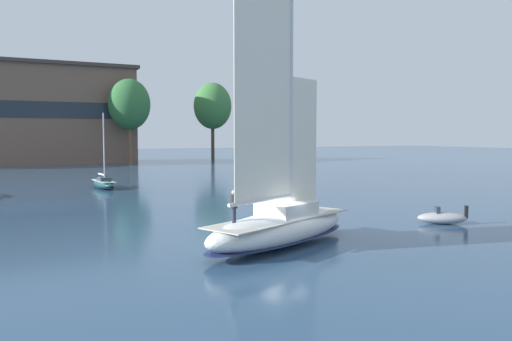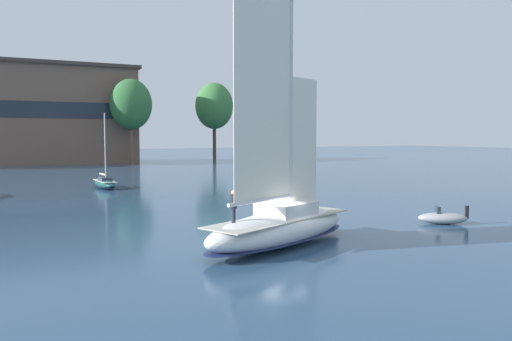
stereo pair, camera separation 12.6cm
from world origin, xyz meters
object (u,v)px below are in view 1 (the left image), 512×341
Objects in this scene: sailboat_moored_near_marina at (104,183)px; tree_shore_center at (129,105)px; motor_tender at (442,218)px; sailboat_main at (281,224)px; tree_shore_left at (213,106)px; sailboat_moored_outer_mooring at (253,169)px.

tree_shore_center is at bearing 74.49° from sailboat_moored_near_marina.
sailboat_main is at bearing -175.60° from motor_tender.
sailboat_main is at bearing -83.84° from sailboat_moored_near_marina.
tree_shore_left is 22.12m from tree_shore_center.
tree_shore_center is at bearing 83.50° from sailboat_main.
tree_shore_left is 5.32× the size of motor_tender.
sailboat_moored_near_marina is 1.09× the size of sailboat_moored_outer_mooring.
sailboat_moored_outer_mooring is (-8.61, -39.57, -12.31)m from tree_shore_left.
sailboat_moored_outer_mooring is (21.57, 48.10, -0.66)m from sailboat_main.
sailboat_moored_outer_mooring is at bearing 65.85° from sailboat_main.
sailboat_main is 52.72m from sailboat_moored_outer_mooring.
sailboat_main is at bearing -96.50° from tree_shore_center.
sailboat_moored_outer_mooring is (25.26, 13.86, -0.05)m from sailboat_moored_near_marina.
sailboat_moored_outer_mooring is (12.37, -32.59, -11.74)m from tree_shore_center.
motor_tender is at bearing -101.26° from tree_shore_left.
motor_tender is at bearing -100.39° from sailboat_moored_outer_mooring.
tree_shore_left is at bearing 78.74° from motor_tender.
tree_shore_center is 5.08× the size of motor_tender.
tree_shore_left is 2.18× the size of sailboat_moored_near_marina.
sailboat_moored_near_marina is at bearing 116.57° from motor_tender.
tree_shore_left is 1.05× the size of tree_shore_center.
sailboat_moored_outer_mooring is 47.89m from motor_tender.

